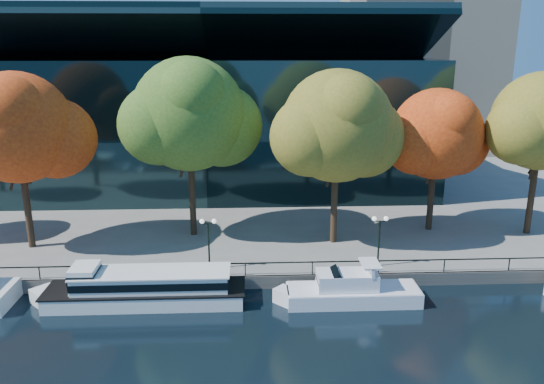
{
  "coord_description": "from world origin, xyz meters",
  "views": [
    {
      "loc": [
        0.31,
        -33.05,
        17.61
      ],
      "look_at": [
        2.2,
        8.0,
        6.07
      ],
      "focal_mm": 35.0,
      "sensor_mm": 36.0,
      "label": 1
    }
  ],
  "objects_px": {
    "tree_1": "(19,130)",
    "tree_5": "(544,123)",
    "lamp_1": "(208,232)",
    "tree_2": "(191,117)",
    "tree_4": "(438,136)",
    "tree_3": "(339,129)",
    "cruiser_near": "(347,290)",
    "lamp_2": "(380,230)",
    "tour_boat": "(140,287)"
  },
  "relations": [
    {
      "from": "tree_5",
      "to": "lamp_2",
      "type": "height_order",
      "value": "tree_5"
    },
    {
      "from": "tree_2",
      "to": "lamp_2",
      "type": "relative_size",
      "value": 3.89
    },
    {
      "from": "tree_1",
      "to": "tree_2",
      "type": "xyz_separation_m",
      "value": [
        13.44,
        2.4,
        0.66
      ]
    },
    {
      "from": "tree_3",
      "to": "tree_5",
      "type": "relative_size",
      "value": 1.02
    },
    {
      "from": "lamp_2",
      "to": "tree_1",
      "type": "bearing_deg",
      "value": 169.31
    },
    {
      "from": "tree_1",
      "to": "lamp_2",
      "type": "height_order",
      "value": "tree_1"
    },
    {
      "from": "tree_5",
      "to": "lamp_1",
      "type": "distance_m",
      "value": 30.1
    },
    {
      "from": "cruiser_near",
      "to": "tree_2",
      "type": "relative_size",
      "value": 0.66
    },
    {
      "from": "tour_boat",
      "to": "tree_2",
      "type": "bearing_deg",
      "value": 75.44
    },
    {
      "from": "tree_1",
      "to": "tree_2",
      "type": "distance_m",
      "value": 13.67
    },
    {
      "from": "cruiser_near",
      "to": "tree_4",
      "type": "height_order",
      "value": "tree_4"
    },
    {
      "from": "lamp_1",
      "to": "lamp_2",
      "type": "distance_m",
      "value": 12.97
    },
    {
      "from": "cruiser_near",
      "to": "lamp_2",
      "type": "relative_size",
      "value": 2.56
    },
    {
      "from": "tree_4",
      "to": "tree_3",
      "type": "bearing_deg",
      "value": -163.18
    },
    {
      "from": "tree_3",
      "to": "lamp_2",
      "type": "relative_size",
      "value": 3.65
    },
    {
      "from": "tree_3",
      "to": "lamp_1",
      "type": "height_order",
      "value": "tree_3"
    },
    {
      "from": "tree_4",
      "to": "lamp_2",
      "type": "relative_size",
      "value": 3.21
    },
    {
      "from": "cruiser_near",
      "to": "lamp_1",
      "type": "height_order",
      "value": "lamp_1"
    },
    {
      "from": "tree_2",
      "to": "lamp_2",
      "type": "xyz_separation_m",
      "value": [
        14.7,
        -7.71,
        -7.62
      ]
    },
    {
      "from": "tree_1",
      "to": "tree_5",
      "type": "relative_size",
      "value": 1.01
    },
    {
      "from": "tour_boat",
      "to": "tree_4",
      "type": "bearing_deg",
      "value": 25.05
    },
    {
      "from": "tree_2",
      "to": "tree_5",
      "type": "bearing_deg",
      "value": -1.91
    },
    {
      "from": "tree_1",
      "to": "tree_4",
      "type": "xyz_separation_m",
      "value": [
        35.05,
        2.8,
        -1.23
      ]
    },
    {
      "from": "tree_1",
      "to": "tree_3",
      "type": "relative_size",
      "value": 0.99
    },
    {
      "from": "tour_boat",
      "to": "lamp_2",
      "type": "xyz_separation_m",
      "value": [
        17.57,
        3.33,
        2.76
      ]
    },
    {
      "from": "lamp_1",
      "to": "lamp_2",
      "type": "relative_size",
      "value": 1.0
    },
    {
      "from": "tree_1",
      "to": "tree_3",
      "type": "height_order",
      "value": "tree_3"
    },
    {
      "from": "cruiser_near",
      "to": "tree_5",
      "type": "distance_m",
      "value": 23.68
    },
    {
      "from": "tree_3",
      "to": "lamp_1",
      "type": "relative_size",
      "value": 3.65
    },
    {
      "from": "tree_4",
      "to": "tree_2",
      "type": "bearing_deg",
      "value": -178.93
    },
    {
      "from": "tree_3",
      "to": "lamp_2",
      "type": "distance_m",
      "value": 9.03
    },
    {
      "from": "cruiser_near",
      "to": "tree_5",
      "type": "relative_size",
      "value": 0.71
    },
    {
      "from": "tree_1",
      "to": "lamp_2",
      "type": "relative_size",
      "value": 3.62
    },
    {
      "from": "tree_1",
      "to": "tree_3",
      "type": "xyz_separation_m",
      "value": [
        25.7,
        -0.02,
        -0.06
      ]
    },
    {
      "from": "tree_2",
      "to": "tree_4",
      "type": "height_order",
      "value": "tree_2"
    },
    {
      "from": "tree_2",
      "to": "lamp_1",
      "type": "xyz_separation_m",
      "value": [
        1.73,
        -7.71,
        -7.62
      ]
    },
    {
      "from": "tree_2",
      "to": "tree_4",
      "type": "relative_size",
      "value": 1.21
    },
    {
      "from": "tour_boat",
      "to": "lamp_2",
      "type": "distance_m",
      "value": 18.09
    },
    {
      "from": "tree_5",
      "to": "tree_3",
      "type": "bearing_deg",
      "value": -175.49
    },
    {
      "from": "tree_1",
      "to": "lamp_1",
      "type": "bearing_deg",
      "value": -19.3
    },
    {
      "from": "tree_4",
      "to": "lamp_1",
      "type": "bearing_deg",
      "value": -157.8
    },
    {
      "from": "tree_2",
      "to": "lamp_2",
      "type": "distance_m",
      "value": 18.27
    },
    {
      "from": "cruiser_near",
      "to": "lamp_2",
      "type": "distance_m",
      "value": 5.86
    },
    {
      "from": "tree_2",
      "to": "lamp_1",
      "type": "distance_m",
      "value": 10.98
    },
    {
      "from": "tour_boat",
      "to": "lamp_1",
      "type": "distance_m",
      "value": 6.31
    },
    {
      "from": "cruiser_near",
      "to": "tree_2",
      "type": "xyz_separation_m",
      "value": [
        -11.62,
        11.65,
        10.68
      ]
    },
    {
      "from": "lamp_1",
      "to": "tree_4",
      "type": "bearing_deg",
      "value": 22.2
    },
    {
      "from": "tour_boat",
      "to": "cruiser_near",
      "type": "relative_size",
      "value": 1.47
    },
    {
      "from": "tour_boat",
      "to": "lamp_2",
      "type": "relative_size",
      "value": 3.75
    },
    {
      "from": "tree_4",
      "to": "tree_5",
      "type": "bearing_deg",
      "value": -9.31
    }
  ]
}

